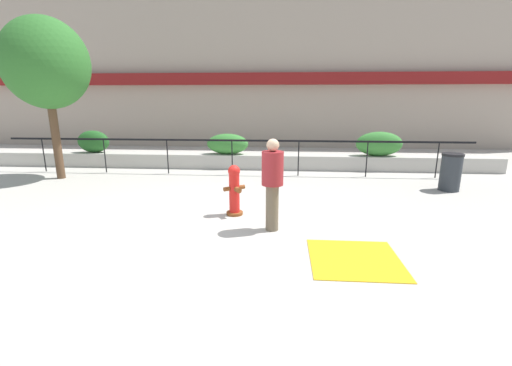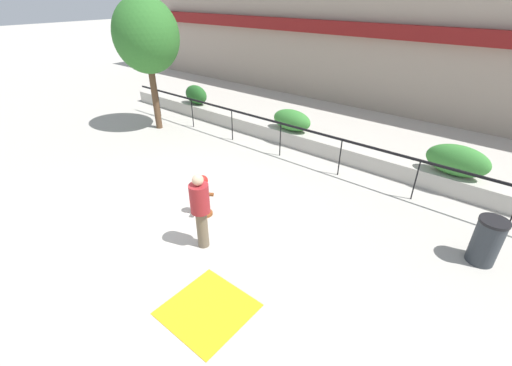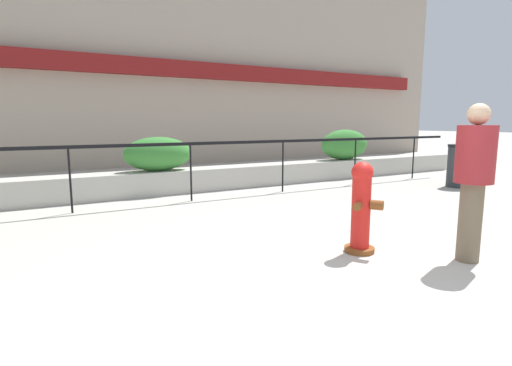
# 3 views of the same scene
# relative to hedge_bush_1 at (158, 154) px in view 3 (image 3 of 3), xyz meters

# --- Properties ---
(ground_plane) EXTENTS (120.00, 120.00, 0.00)m
(ground_plane) POSITION_rel_hedge_bush_1_xyz_m (0.32, -6.00, -0.86)
(ground_plane) COLOR #B2ADA3
(building_facade) EXTENTS (30.00, 1.36, 8.00)m
(building_facade) POSITION_rel_hedge_bush_1_xyz_m (0.32, 5.98, 3.12)
(building_facade) COLOR gray
(building_facade) RESTS_ON ground
(planter_wall_low) EXTENTS (18.00, 0.70, 0.50)m
(planter_wall_low) POSITION_rel_hedge_bush_1_xyz_m (0.32, 0.00, -0.61)
(planter_wall_low) COLOR #B7B2A8
(planter_wall_low) RESTS_ON ground
(fence_railing_segment) EXTENTS (15.00, 0.05, 1.15)m
(fence_railing_segment) POSITION_rel_hedge_bush_1_xyz_m (0.32, -1.10, 0.16)
(fence_railing_segment) COLOR black
(fence_railing_segment) RESTS_ON ground
(hedge_bush_1) EXTENTS (1.47, 0.70, 0.72)m
(hedge_bush_1) POSITION_rel_hedge_bush_1_xyz_m (0.00, 0.00, 0.00)
(hedge_bush_1) COLOR #387F33
(hedge_bush_1) RESTS_ON planter_wall_low
(hedge_bush_2) EXTENTS (1.56, 0.67, 0.83)m
(hedge_bush_2) POSITION_rel_hedge_bush_1_xyz_m (5.24, 0.00, 0.05)
(hedge_bush_2) COLOR #387F33
(hedge_bush_2) RESTS_ON planter_wall_low
(fire_hydrant) EXTENTS (0.49, 0.49, 1.08)m
(fire_hydrant) POSITION_rel_hedge_bush_1_xyz_m (0.94, -5.05, -0.31)
(fire_hydrant) COLOR brown
(fire_hydrant) RESTS_ON ground
(pedestrian) EXTENTS (0.53, 0.53, 1.73)m
(pedestrian) POSITION_rel_hedge_bush_1_xyz_m (1.76, -5.87, 0.13)
(pedestrian) COLOR brown
(pedestrian) RESTS_ON ground
(trash_bin) EXTENTS (0.55, 0.55, 1.01)m
(trash_bin) POSITION_rel_hedge_bush_1_xyz_m (6.46, -2.63, -0.35)
(trash_bin) COLOR #2D3338
(trash_bin) RESTS_ON ground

